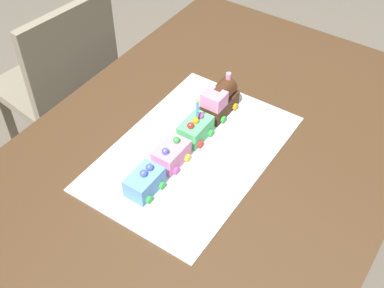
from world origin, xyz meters
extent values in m
plane|color=#6B6054|center=(0.00, 0.00, 0.00)|extent=(8.00, 8.00, 0.00)
cube|color=#4C331E|center=(0.00, 0.00, 0.72)|extent=(1.40, 1.00, 0.03)
cube|color=#4C331E|center=(-0.64, -0.44, 0.35)|extent=(0.07, 0.07, 0.71)
cube|color=gray|center=(-0.17, -0.90, 0.44)|extent=(0.45, 0.45, 0.04)
cube|color=gray|center=(-0.15, -0.72, 0.66)|extent=(0.40, 0.09, 0.40)
cube|color=gray|center=(-0.36, -1.05, 0.21)|extent=(0.04, 0.04, 0.42)
cube|color=gray|center=(-0.02, -1.09, 0.21)|extent=(0.04, 0.04, 0.42)
cube|color=gray|center=(-0.32, -0.71, 0.21)|extent=(0.04, 0.04, 0.42)
cube|color=gray|center=(0.02, -0.75, 0.21)|extent=(0.04, 0.04, 0.42)
cube|color=silver|center=(0.07, -0.04, 0.74)|extent=(0.60, 0.40, 0.00)
cube|color=#472816|center=(-0.11, -0.07, 0.77)|extent=(0.12, 0.06, 0.05)
cylinder|color=#472816|center=(-0.13, -0.07, 0.81)|extent=(0.08, 0.05, 0.05)
cube|color=pink|center=(-0.08, -0.07, 0.82)|extent=(0.06, 0.06, 0.04)
cylinder|color=pink|center=(-0.16, -0.07, 0.84)|extent=(0.02, 0.02, 0.03)
sphere|color=#F4EFCC|center=(-0.18, -0.07, 0.78)|extent=(0.02, 0.02, 0.02)
cylinder|color=red|center=(-0.15, -0.10, 0.76)|extent=(0.02, 0.01, 0.02)
cylinder|color=#4C59D8|center=(-0.08, -0.10, 0.76)|extent=(0.02, 0.01, 0.02)
cylinder|color=orange|center=(-0.15, -0.03, 0.76)|extent=(0.02, 0.01, 0.02)
cylinder|color=green|center=(-0.08, -0.03, 0.76)|extent=(0.02, 0.01, 0.02)
cube|color=#59CC7A|center=(0.02, -0.07, 0.77)|extent=(0.10, 0.06, 0.06)
cylinder|color=#4C59D8|center=(-0.01, -0.10, 0.76)|extent=(0.02, 0.01, 0.02)
cylinder|color=yellow|center=(0.05, -0.10, 0.76)|extent=(0.02, 0.01, 0.02)
cylinder|color=green|center=(-0.01, -0.03, 0.76)|extent=(0.02, 0.01, 0.02)
cylinder|color=red|center=(0.05, -0.03, 0.76)|extent=(0.02, 0.01, 0.02)
sphere|color=#D84CB2|center=(-0.01, -0.07, 0.81)|extent=(0.02, 0.02, 0.02)
sphere|color=orange|center=(0.02, -0.07, 0.81)|extent=(0.02, 0.02, 0.02)
sphere|color=red|center=(0.04, -0.07, 0.81)|extent=(0.02, 0.02, 0.02)
cube|color=pink|center=(0.14, -0.07, 0.77)|extent=(0.10, 0.06, 0.06)
cylinder|color=red|center=(0.11, -0.10, 0.76)|extent=(0.02, 0.01, 0.02)
cylinder|color=#D84CB2|center=(0.16, -0.10, 0.76)|extent=(0.02, 0.01, 0.02)
cylinder|color=yellow|center=(0.11, -0.03, 0.76)|extent=(0.02, 0.01, 0.02)
cylinder|color=#D84CB2|center=(0.16, -0.03, 0.76)|extent=(0.02, 0.01, 0.02)
sphere|color=green|center=(0.11, -0.07, 0.81)|extent=(0.02, 0.02, 0.02)
sphere|color=#4C59D8|center=(0.16, -0.07, 0.81)|extent=(0.02, 0.02, 0.02)
cube|color=#669EEA|center=(0.26, -0.07, 0.77)|extent=(0.10, 0.06, 0.06)
cylinder|color=#4C59D8|center=(0.23, -0.10, 0.76)|extent=(0.02, 0.01, 0.02)
cylinder|color=#D84CB2|center=(0.28, -0.10, 0.76)|extent=(0.02, 0.01, 0.02)
cylinder|color=green|center=(0.23, -0.03, 0.76)|extent=(0.02, 0.01, 0.02)
cylinder|color=green|center=(0.28, -0.03, 0.76)|extent=(0.02, 0.01, 0.02)
sphere|color=#4C59D8|center=(0.26, -0.07, 0.81)|extent=(0.02, 0.02, 0.02)
sphere|color=#4C59D8|center=(0.23, -0.07, 0.81)|extent=(0.02, 0.02, 0.02)
cylinder|color=#4CA5E5|center=(0.01, -0.07, 0.84)|extent=(0.01, 0.01, 0.05)
cone|color=yellow|center=(0.01, -0.07, 0.88)|extent=(0.01, 0.01, 0.01)
camera|label=1|loc=(0.88, 0.50, 1.74)|focal=46.79mm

